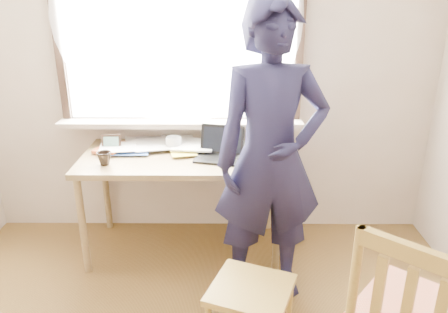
{
  "coord_description": "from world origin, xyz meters",
  "views": [
    {
      "loc": [
        0.15,
        -1.29,
        1.89
      ],
      "look_at": [
        0.14,
        0.95,
        1.02
      ],
      "focal_mm": 35.0,
      "sensor_mm": 36.0,
      "label": 1
    }
  ],
  "objects_px": {
    "desk": "(182,166)",
    "laptop": "(220,150)",
    "mug_white": "(174,143)",
    "mug_dark": "(104,158)",
    "work_chair": "(251,297)",
    "person": "(271,159)"
  },
  "relations": [
    {
      "from": "mug_white",
      "to": "person",
      "type": "bearing_deg",
      "value": -42.94
    },
    {
      "from": "laptop",
      "to": "mug_white",
      "type": "bearing_deg",
      "value": 154.45
    },
    {
      "from": "mug_white",
      "to": "mug_dark",
      "type": "xyz_separation_m",
      "value": [
        -0.43,
        -0.31,
        -0.0
      ]
    },
    {
      "from": "desk",
      "to": "mug_white",
      "type": "bearing_deg",
      "value": 119.27
    },
    {
      "from": "mug_white",
      "to": "work_chair",
      "type": "distance_m",
      "value": 1.35
    },
    {
      "from": "work_chair",
      "to": "desk",
      "type": "bearing_deg",
      "value": 113.82
    },
    {
      "from": "mug_white",
      "to": "desk",
      "type": "bearing_deg",
      "value": -60.73
    },
    {
      "from": "desk",
      "to": "work_chair",
      "type": "distance_m",
      "value": 1.17
    },
    {
      "from": "laptop",
      "to": "mug_dark",
      "type": "relative_size",
      "value": 3.72
    },
    {
      "from": "laptop",
      "to": "person",
      "type": "bearing_deg",
      "value": -55.12
    },
    {
      "from": "desk",
      "to": "laptop",
      "type": "bearing_deg",
      "value": -7.35
    },
    {
      "from": "desk",
      "to": "laptop",
      "type": "distance_m",
      "value": 0.31
    },
    {
      "from": "laptop",
      "to": "mug_white",
      "type": "height_order",
      "value": "laptop"
    },
    {
      "from": "laptop",
      "to": "work_chair",
      "type": "distance_m",
      "value": 1.11
    },
    {
      "from": "desk",
      "to": "person",
      "type": "distance_m",
      "value": 0.8
    },
    {
      "from": "desk",
      "to": "mug_white",
      "type": "distance_m",
      "value": 0.2
    },
    {
      "from": "work_chair",
      "to": "person",
      "type": "relative_size",
      "value": 0.28
    },
    {
      "from": "desk",
      "to": "laptop",
      "type": "relative_size",
      "value": 3.97
    },
    {
      "from": "work_chair",
      "to": "mug_dark",
      "type": "bearing_deg",
      "value": 138.67
    },
    {
      "from": "desk",
      "to": "work_chair",
      "type": "bearing_deg",
      "value": -66.18
    },
    {
      "from": "mug_white",
      "to": "work_chair",
      "type": "bearing_deg",
      "value": -65.54
    },
    {
      "from": "desk",
      "to": "mug_dark",
      "type": "bearing_deg",
      "value": -160.56
    }
  ]
}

